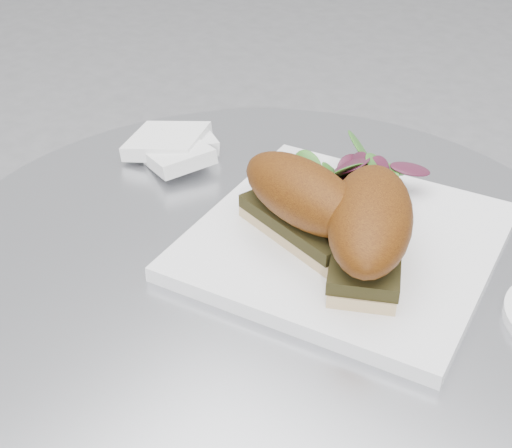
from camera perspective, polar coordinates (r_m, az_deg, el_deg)
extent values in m
cylinder|color=#B6B8BE|center=(0.73, 0.83, -3.04)|extent=(0.70, 0.70, 0.02)
cube|color=white|center=(0.74, 7.12, -1.35)|extent=(0.34, 0.34, 0.02)
cube|color=tan|center=(0.72, 3.66, -0.51)|extent=(0.15, 0.09, 0.01)
cube|color=black|center=(0.72, 3.70, 0.38)|extent=(0.14, 0.09, 0.01)
ellipsoid|color=#5E3109|center=(0.70, 3.79, 2.49)|extent=(0.17, 0.11, 0.06)
cube|color=tan|center=(0.69, 8.82, -2.57)|extent=(0.12, 0.16, 0.01)
cube|color=black|center=(0.69, 8.91, -1.66)|extent=(0.13, 0.16, 0.01)
ellipsoid|color=#5E3109|center=(0.67, 9.14, 0.50)|extent=(0.15, 0.19, 0.06)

